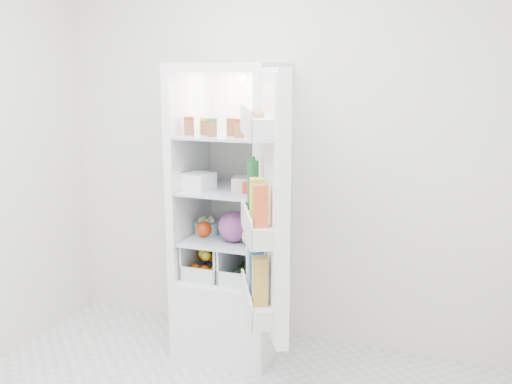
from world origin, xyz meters
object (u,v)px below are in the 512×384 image
at_px(red_cabbage, 234,226).
at_px(fridge_door, 269,208).
at_px(mushroom_bowl, 207,228).
at_px(refrigerator, 234,247).

distance_m(red_cabbage, fridge_door, 0.64).
height_order(red_cabbage, mushroom_bowl, red_cabbage).
relative_size(refrigerator, fridge_door, 1.38).
distance_m(red_cabbage, mushroom_bowl, 0.25).
height_order(refrigerator, mushroom_bowl, refrigerator).
xyz_separation_m(red_cabbage, mushroom_bowl, (-0.22, 0.10, -0.06)).
relative_size(red_cabbage, mushroom_bowl, 1.19).
bearing_deg(mushroom_bowl, fridge_door, -42.90).
xyz_separation_m(mushroom_bowl, fridge_door, (0.60, -0.56, 0.31)).
height_order(red_cabbage, fridge_door, fridge_door).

